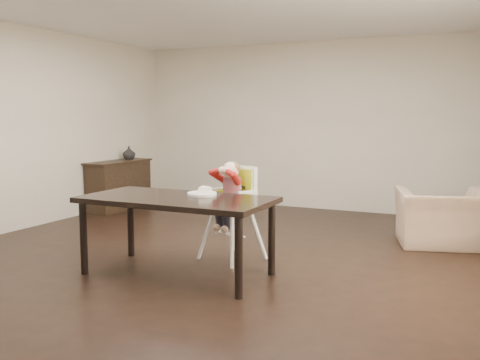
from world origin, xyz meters
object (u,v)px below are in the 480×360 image
object	(u,v)px
high_chair	(234,191)
armchair	(443,209)
dining_table	(177,205)
sideboard	(119,185)

from	to	relation	value
high_chair	armchair	xyz separation A→B (m)	(1.96, 1.54, -0.29)
armchair	dining_table	bearing A→B (deg)	30.29
dining_table	armchair	xyz separation A→B (m)	(2.20, 2.28, -0.23)
high_chair	sideboard	distance (m)	3.58
dining_table	armchair	size ratio (longest dim) A/B	1.79
high_chair	dining_table	bearing A→B (deg)	-88.04
high_chair	armchair	world-z (taller)	high_chair
high_chair	armchair	size ratio (longest dim) A/B	1.03
armchair	sideboard	world-z (taller)	armchair
sideboard	high_chair	bearing A→B (deg)	-32.90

